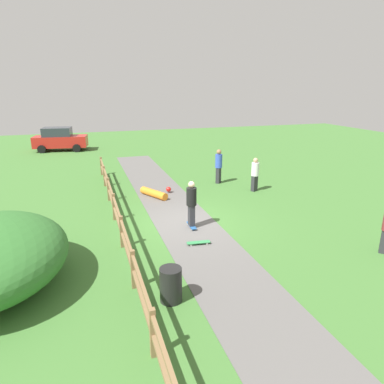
# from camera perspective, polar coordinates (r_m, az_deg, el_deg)

# --- Properties ---
(ground_plane) EXTENTS (60.00, 60.00, 0.00)m
(ground_plane) POSITION_cam_1_polar(r_m,az_deg,el_deg) (13.58, -1.08, -5.28)
(ground_plane) COLOR #427533
(asphalt_path) EXTENTS (2.40, 28.00, 0.02)m
(asphalt_path) POSITION_cam_1_polar(r_m,az_deg,el_deg) (13.57, -1.08, -5.24)
(asphalt_path) COLOR #605E5B
(asphalt_path) RESTS_ON ground_plane
(wooden_fence) EXTENTS (0.12, 18.12, 1.10)m
(wooden_fence) POSITION_cam_1_polar(r_m,az_deg,el_deg) (12.88, -12.26, -3.76)
(wooden_fence) COLOR olive
(wooden_fence) RESTS_ON ground_plane
(trash_bin) EXTENTS (0.56, 0.56, 0.90)m
(trash_bin) POSITION_cam_1_polar(r_m,az_deg,el_deg) (8.89, -3.52, -15.06)
(trash_bin) COLOR black
(trash_bin) RESTS_ON ground_plane
(skater_riding) EXTENTS (0.39, 0.81, 1.81)m
(skater_riding) POSITION_cam_1_polar(r_m,az_deg,el_deg) (12.86, -0.09, -1.68)
(skater_riding) COLOR #265999
(skater_riding) RESTS_ON asphalt_path
(skater_fallen) EXTENTS (1.54, 1.66, 0.36)m
(skater_fallen) POSITION_cam_1_polar(r_m,az_deg,el_deg) (16.82, -6.16, -0.17)
(skater_fallen) COLOR orange
(skater_fallen) RESTS_ON asphalt_path
(skateboard_loose) EXTENTS (0.82, 0.28, 0.08)m
(skateboard_loose) POSITION_cam_1_polar(r_m,az_deg,el_deg) (11.83, 1.09, -8.34)
(skateboard_loose) COLOR #338C4C
(skateboard_loose) RESTS_ON asphalt_path
(bystander_blue) EXTENTS (0.54, 0.54, 1.88)m
(bystander_blue) POSITION_cam_1_polar(r_m,az_deg,el_deg) (19.00, 4.43, 4.56)
(bystander_blue) COLOR #2D2D33
(bystander_blue) RESTS_ON ground_plane
(bystander_white) EXTENTS (0.51, 0.51, 1.73)m
(bystander_white) POSITION_cam_1_polar(r_m,az_deg,el_deg) (17.78, 10.38, 3.12)
(bystander_white) COLOR #2D2D33
(bystander_white) RESTS_ON ground_plane
(parked_car_red) EXTENTS (4.39, 2.44, 1.92)m
(parked_car_red) POSITION_cam_1_polar(r_m,az_deg,el_deg) (30.80, -21.03, 8.17)
(parked_car_red) COLOR red
(parked_car_red) RESTS_ON ground_plane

